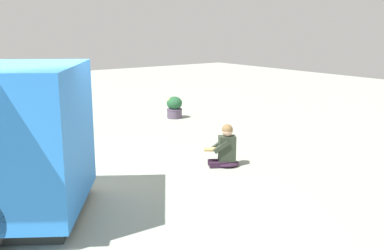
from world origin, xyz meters
The scene contains 3 objects.
ground_plane centered at (0.00, 0.00, 0.00)m, with size 40.00×40.00×0.00m, color #969E8F.
person_customer centered at (0.45, 3.23, 0.36)m, with size 0.64×0.77×0.89m.
planter_flowering_near centered at (-4.23, 5.10, 0.35)m, with size 0.49×0.49×0.69m.
Camera 1 is at (7.13, -2.51, 2.86)m, focal length 41.20 mm.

